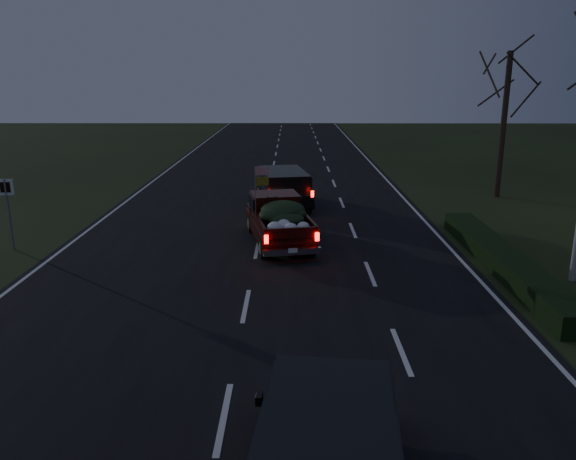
# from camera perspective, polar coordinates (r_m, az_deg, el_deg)

# --- Properties ---
(ground) EXTENTS (120.00, 120.00, 0.00)m
(ground) POSITION_cam_1_polar(r_m,az_deg,el_deg) (14.88, -4.31, -7.73)
(ground) COLOR black
(ground) RESTS_ON ground
(road_asphalt) EXTENTS (14.00, 120.00, 0.02)m
(road_asphalt) POSITION_cam_1_polar(r_m,az_deg,el_deg) (14.87, -4.31, -7.70)
(road_asphalt) COLOR black
(road_asphalt) RESTS_ON ground
(hedge_row) EXTENTS (1.00, 10.00, 0.60)m
(hedge_row) POSITION_cam_1_polar(r_m,az_deg,el_deg) (18.74, 21.01, -2.85)
(hedge_row) COLOR black
(hedge_row) RESTS_ON ground
(route_sign) EXTENTS (0.55, 0.08, 2.50)m
(route_sign) POSITION_cam_1_polar(r_m,az_deg,el_deg) (21.41, -26.60, 2.49)
(route_sign) COLOR gray
(route_sign) RESTS_ON ground
(bare_tree_far) EXTENTS (3.60, 3.60, 7.00)m
(bare_tree_far) POSITION_cam_1_polar(r_m,az_deg,el_deg) (29.51, 21.36, 13.16)
(bare_tree_far) COLOR black
(bare_tree_far) RESTS_ON ground
(pickup_truck) EXTENTS (2.67, 5.00, 2.49)m
(pickup_truck) POSITION_cam_1_polar(r_m,az_deg,el_deg) (20.14, -0.95, 1.29)
(pickup_truck) COLOR #360C07
(pickup_truck) RESTS_ON ground
(lead_suv) EXTENTS (2.75, 4.98, 1.36)m
(lead_suv) POSITION_cam_1_polar(r_m,az_deg,el_deg) (25.94, -0.44, 4.68)
(lead_suv) COLOR black
(lead_suv) RESTS_ON ground
(rear_suv) EXTENTS (2.30, 4.60, 1.27)m
(rear_suv) POSITION_cam_1_polar(r_m,az_deg,el_deg) (8.05, 4.02, -21.75)
(rear_suv) COLOR black
(rear_suv) RESTS_ON ground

